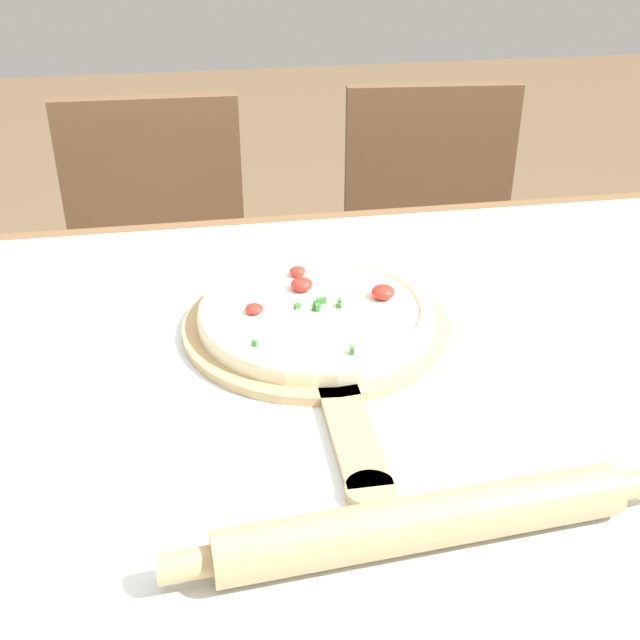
{
  "coord_description": "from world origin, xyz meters",
  "views": [
    {
      "loc": [
        -0.19,
        -0.79,
        1.29
      ],
      "look_at": [
        -0.05,
        0.05,
        0.8
      ],
      "focal_mm": 45.0,
      "sensor_mm": 36.0,
      "label": 1
    }
  ],
  "objects_px": {
    "pizza_peel": "(319,333)",
    "chair_left": "(160,280)",
    "pizza": "(316,312)",
    "rolling_pin": "(423,522)",
    "chair_right": "(431,260)"
  },
  "relations": [
    {
      "from": "rolling_pin",
      "to": "chair_right",
      "type": "bearing_deg",
      "value": 72.09
    },
    {
      "from": "pizza",
      "to": "chair_left",
      "type": "xyz_separation_m",
      "value": [
        -0.23,
        0.71,
        -0.29
      ]
    },
    {
      "from": "pizza_peel",
      "to": "chair_right",
      "type": "height_order",
      "value": "chair_right"
    },
    {
      "from": "chair_left",
      "to": "chair_right",
      "type": "relative_size",
      "value": 1.0
    },
    {
      "from": "rolling_pin",
      "to": "pizza_peel",
      "type": "bearing_deg",
      "value": 94.84
    },
    {
      "from": "chair_left",
      "to": "chair_right",
      "type": "xyz_separation_m",
      "value": [
        0.61,
        -0.0,
        0.0
      ]
    },
    {
      "from": "pizza_peel",
      "to": "chair_left",
      "type": "relative_size",
      "value": 0.58
    },
    {
      "from": "rolling_pin",
      "to": "chair_left",
      "type": "xyz_separation_m",
      "value": [
        -0.26,
        1.09,
        -0.29
      ]
    },
    {
      "from": "pizza",
      "to": "chair_right",
      "type": "distance_m",
      "value": 0.86
    },
    {
      "from": "rolling_pin",
      "to": "chair_left",
      "type": "height_order",
      "value": "chair_left"
    },
    {
      "from": "rolling_pin",
      "to": "chair_left",
      "type": "distance_m",
      "value": 1.16
    },
    {
      "from": "pizza_peel",
      "to": "chair_left",
      "type": "bearing_deg",
      "value": 107.13
    },
    {
      "from": "chair_right",
      "to": "pizza",
      "type": "bearing_deg",
      "value": -112.6
    },
    {
      "from": "pizza",
      "to": "rolling_pin",
      "type": "bearing_deg",
      "value": -85.45
    },
    {
      "from": "chair_right",
      "to": "chair_left",
      "type": "bearing_deg",
      "value": -174.32
    }
  ]
}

